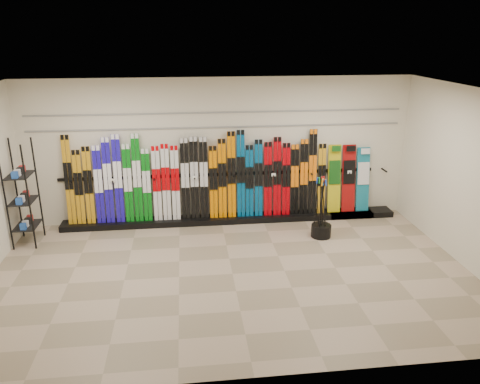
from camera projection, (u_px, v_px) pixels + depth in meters
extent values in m
plane|color=gray|center=(232.00, 274.00, 7.83)|extent=(8.00, 8.00, 0.00)
plane|color=beige|center=(220.00, 151.00, 9.69)|extent=(8.00, 0.00, 8.00)
plane|color=beige|center=(470.00, 180.00, 7.79)|extent=(0.00, 5.00, 5.00)
plane|color=silver|center=(231.00, 92.00, 6.85)|extent=(8.00, 8.00, 0.00)
cube|color=black|center=(232.00, 219.00, 9.98)|extent=(8.00, 0.40, 0.12)
cube|color=#C78B15|center=(69.00, 180.00, 9.33)|extent=(0.17, 0.18, 1.82)
cube|color=#C78B15|center=(79.00, 187.00, 9.38)|extent=(0.17, 0.16, 1.52)
cube|color=#C78B15|center=(89.00, 186.00, 9.40)|extent=(0.17, 0.16, 1.58)
cube|color=#1C0FA8|center=(99.00, 185.00, 9.42)|extent=(0.17, 0.16, 1.60)
cube|color=#1C0FA8|center=(108.00, 181.00, 9.42)|extent=(0.17, 0.18, 1.75)
cube|color=#1C0FA8|center=(118.00, 179.00, 9.44)|extent=(0.17, 0.18, 1.81)
cube|color=#086B12|center=(128.00, 184.00, 9.48)|extent=(0.17, 0.16, 1.61)
cube|color=#086B12|center=(137.00, 178.00, 9.48)|extent=(0.17, 0.18, 1.81)
cube|color=#086B12|center=(147.00, 185.00, 9.54)|extent=(0.17, 0.16, 1.51)
cube|color=silver|center=(157.00, 184.00, 9.55)|extent=(0.17, 0.16, 1.55)
cube|color=silver|center=(166.00, 183.00, 9.57)|extent=(0.17, 0.16, 1.59)
cube|color=silver|center=(175.00, 183.00, 9.60)|extent=(0.17, 0.16, 1.55)
cube|color=black|center=(185.00, 179.00, 9.60)|extent=(0.17, 0.17, 1.70)
cube|color=black|center=(194.00, 178.00, 9.62)|extent=(0.17, 0.18, 1.72)
cube|color=black|center=(204.00, 178.00, 9.64)|extent=(0.17, 0.17, 1.71)
cube|color=orange|center=(213.00, 182.00, 9.69)|extent=(0.17, 0.16, 1.52)
cube|color=orange|center=(222.00, 179.00, 9.69)|extent=(0.17, 0.17, 1.66)
cube|color=orange|center=(232.00, 175.00, 9.70)|extent=(0.17, 0.18, 1.81)
cube|color=#034B7D|center=(241.00, 174.00, 9.71)|extent=(0.17, 0.19, 1.83)
cube|color=#034B7D|center=(249.00, 181.00, 9.77)|extent=(0.17, 0.16, 1.52)
cube|color=#034B7D|center=(259.00, 178.00, 9.78)|extent=(0.17, 0.17, 1.63)
cube|color=#AD0008|center=(268.00, 179.00, 9.81)|extent=(0.17, 0.16, 1.57)
cube|color=#AD0008|center=(277.00, 177.00, 9.82)|extent=(0.17, 0.17, 1.67)
cube|color=#AD0008|center=(286.00, 179.00, 9.86)|extent=(0.17, 0.16, 1.54)
cube|color=black|center=(295.00, 180.00, 9.88)|extent=(0.17, 0.16, 1.51)
cube|color=black|center=(304.00, 177.00, 9.89)|extent=(0.17, 0.17, 1.61)
cube|color=black|center=(313.00, 172.00, 9.89)|extent=(0.17, 0.18, 1.81)
cube|color=#C78B15|center=(322.00, 179.00, 9.95)|extent=(0.17, 0.16, 1.51)
cube|color=gold|center=(334.00, 179.00, 10.04)|extent=(0.28, 0.23, 1.46)
cube|color=#990C0C|center=(349.00, 178.00, 10.08)|extent=(0.29, 0.23, 1.45)
cube|color=#14728C|center=(363.00, 179.00, 10.12)|extent=(0.28, 0.22, 1.38)
cube|color=black|center=(22.00, 194.00, 8.68)|extent=(0.40, 0.60, 1.99)
cylinder|color=black|center=(321.00, 231.00, 9.22)|extent=(0.39, 0.39, 0.25)
cylinder|color=black|center=(321.00, 208.00, 9.04)|extent=(0.02, 0.08, 1.18)
cylinder|color=black|center=(321.00, 209.00, 8.99)|extent=(0.14, 0.06, 1.18)
cylinder|color=black|center=(322.00, 208.00, 9.02)|extent=(0.08, 0.06, 1.18)
cylinder|color=black|center=(321.00, 208.00, 9.02)|extent=(0.08, 0.15, 1.17)
cylinder|color=black|center=(322.00, 205.00, 9.20)|extent=(0.12, 0.08, 1.18)
cylinder|color=black|center=(324.00, 209.00, 9.02)|extent=(0.12, 0.14, 1.17)
cylinder|color=black|center=(324.00, 209.00, 9.01)|extent=(0.16, 0.09, 1.17)
cylinder|color=black|center=(318.00, 206.00, 9.14)|extent=(0.10, 0.10, 1.18)
cylinder|color=black|center=(320.00, 206.00, 9.17)|extent=(0.08, 0.06, 1.18)
cylinder|color=black|center=(321.00, 207.00, 9.08)|extent=(0.02, 0.08, 1.18)
cylinder|color=black|center=(316.00, 206.00, 9.13)|extent=(0.04, 0.11, 1.18)
cube|color=gray|center=(219.00, 127.00, 9.51)|extent=(7.60, 0.02, 0.03)
cube|color=gray|center=(219.00, 112.00, 9.41)|extent=(7.60, 0.02, 0.03)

